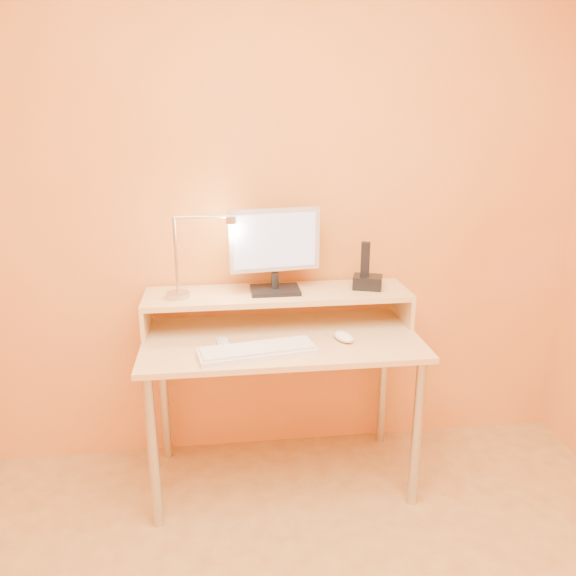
{
  "coord_description": "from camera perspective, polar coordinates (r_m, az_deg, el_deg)",
  "views": [
    {
      "loc": [
        -0.25,
        -1.05,
        1.65
      ],
      "look_at": [
        0.02,
        1.13,
        0.96
      ],
      "focal_mm": 34.63,
      "sensor_mm": 36.0,
      "label": 1
    }
  ],
  "objects": [
    {
      "name": "wall_back",
      "position": [
        2.6,
        -1.51,
        8.56
      ],
      "size": [
        3.0,
        0.04,
        2.5
      ],
      "primitive_type": "cube",
      "color": "#EC9B4F",
      "rests_on": "floor"
    },
    {
      "name": "desk_leg_fl",
      "position": [
        2.39,
        -13.66,
        -16.13
      ],
      "size": [
        0.04,
        0.04,
        0.69
      ],
      "primitive_type": "cylinder",
      "color": "#BBBBBD",
      "rests_on": "floor"
    },
    {
      "name": "desk_leg_fr",
      "position": [
        2.5,
        13.08,
        -14.41
      ],
      "size": [
        0.04,
        0.04,
        0.69
      ],
      "primitive_type": "cylinder",
      "color": "#BBBBBD",
      "rests_on": "floor"
    },
    {
      "name": "desk_leg_bl",
      "position": [
        2.82,
        -12.6,
        -10.54
      ],
      "size": [
        0.04,
        0.04,
        0.69
      ],
      "primitive_type": "cylinder",
      "color": "#BBBBBD",
      "rests_on": "floor"
    },
    {
      "name": "desk_leg_br",
      "position": [
        2.92,
        9.73,
        -9.37
      ],
      "size": [
        0.04,
        0.04,
        0.69
      ],
      "primitive_type": "cylinder",
      "color": "#BBBBBD",
      "rests_on": "floor"
    },
    {
      "name": "desk_lower",
      "position": [
        2.44,
        -0.66,
        -5.33
      ],
      "size": [
        1.2,
        0.6,
        0.02
      ],
      "primitive_type": "cube",
      "color": "#E5B378",
      "rests_on": "floor"
    },
    {
      "name": "shelf_riser_left",
      "position": [
        2.56,
        -14.35,
        -2.86
      ],
      "size": [
        0.02,
        0.3,
        0.14
      ],
      "primitive_type": "cube",
      "color": "#E5B378",
      "rests_on": "desk_lower"
    },
    {
      "name": "shelf_riser_right",
      "position": [
        2.67,
        11.66,
        -1.79
      ],
      "size": [
        0.02,
        0.3,
        0.14
      ],
      "primitive_type": "cube",
      "color": "#E5B378",
      "rests_on": "desk_lower"
    },
    {
      "name": "desk_shelf",
      "position": [
        2.52,
        -1.06,
        -0.66
      ],
      "size": [
        1.2,
        0.3,
        0.02
      ],
      "primitive_type": "cube",
      "color": "#E5B378",
      "rests_on": "desk_lower"
    },
    {
      "name": "monitor_foot",
      "position": [
        2.51,
        -1.33,
        -0.2
      ],
      "size": [
        0.22,
        0.16,
        0.02
      ],
      "primitive_type": "cube",
      "color": "black",
      "rests_on": "desk_shelf"
    },
    {
      "name": "monitor_neck",
      "position": [
        2.5,
        -1.34,
        0.76
      ],
      "size": [
        0.04,
        0.04,
        0.07
      ],
      "primitive_type": "cylinder",
      "color": "black",
      "rests_on": "monitor_foot"
    },
    {
      "name": "monitor_panel",
      "position": [
        2.46,
        -1.39,
        4.95
      ],
      "size": [
        0.41,
        0.09,
        0.28
      ],
      "primitive_type": "cube",
      "rotation": [
        0.0,
        0.0,
        0.13
      ],
      "color": "silver",
      "rests_on": "monitor_neck"
    },
    {
      "name": "monitor_back",
      "position": [
        2.49,
        -1.45,
        5.06
      ],
      "size": [
        0.37,
        0.06,
        0.24
      ],
      "primitive_type": "cube",
      "rotation": [
        0.0,
        0.0,
        0.13
      ],
      "color": "black",
      "rests_on": "monitor_panel"
    },
    {
      "name": "monitor_screen",
      "position": [
        2.45,
        -1.35,
        4.86
      ],
      "size": [
        0.37,
        0.05,
        0.24
      ],
      "primitive_type": "cube",
      "rotation": [
        0.0,
        0.0,
        0.13
      ],
      "color": "#B1BFEB",
      "rests_on": "monitor_panel"
    },
    {
      "name": "lamp_base",
      "position": [
        2.48,
        -11.2,
        -0.71
      ],
      "size": [
        0.1,
        0.1,
        0.02
      ],
      "primitive_type": "cylinder",
      "color": "#BBBBBD",
      "rests_on": "desk_shelf"
    },
    {
      "name": "lamp_post",
      "position": [
        2.43,
        -11.44,
        3.27
      ],
      "size": [
        0.01,
        0.01,
        0.33
      ],
      "primitive_type": "cylinder",
      "color": "#BBBBBD",
      "rests_on": "lamp_base"
    },
    {
      "name": "lamp_arm",
      "position": [
        2.39,
        -8.79,
        7.23
      ],
      "size": [
        0.24,
        0.01,
        0.01
      ],
      "primitive_type": "cylinder",
      "rotation": [
        0.0,
        1.57,
        0.0
      ],
      "color": "#BBBBBD",
      "rests_on": "lamp_post"
    },
    {
      "name": "lamp_head",
      "position": [
        2.39,
        -5.88,
        6.98
      ],
      "size": [
        0.04,
        0.04,
        0.03
      ],
      "primitive_type": "cylinder",
      "color": "#BBBBBD",
      "rests_on": "lamp_arm"
    },
    {
      "name": "lamp_bulb",
      "position": [
        2.4,
        -5.87,
        6.61
      ],
      "size": [
        0.03,
        0.03,
        0.0
      ],
      "primitive_type": "cylinder",
      "color": "#FFEAC6",
      "rests_on": "lamp_head"
    },
    {
      "name": "phone_dock",
      "position": [
        2.58,
        8.17,
        0.6
      ],
      "size": [
        0.16,
        0.14,
        0.06
      ],
      "primitive_type": "cube",
      "rotation": [
        0.0,
        0.0,
        -0.33
      ],
      "color": "black",
      "rests_on": "desk_shelf"
    },
    {
      "name": "phone_handset",
      "position": [
        2.55,
        7.95,
        2.96
      ],
      "size": [
        0.05,
        0.04,
        0.16
      ],
      "primitive_type": "cube",
      "rotation": [
        0.0,
        0.0,
        -0.33
      ],
      "color": "black",
      "rests_on": "phone_dock"
    },
    {
      "name": "phone_led",
      "position": [
        2.55,
        9.44,
        0.31
      ],
      "size": [
        0.01,
        0.0,
        0.04
      ],
      "primitive_type": "cube",
      "color": "#245CFF",
      "rests_on": "phone_dock"
    },
    {
      "name": "keyboard",
      "position": [
        2.26,
        -3.18,
        -6.55
      ],
      "size": [
        0.49,
        0.23,
        0.02
      ],
      "primitive_type": "cube",
      "rotation": [
        0.0,
        0.0,
        0.17
      ],
      "color": "white",
      "rests_on": "desk_lower"
    },
    {
      "name": "mouse",
      "position": [
        2.4,
        5.74,
        -4.99
      ],
      "size": [
        0.1,
        0.13,
        0.04
      ],
      "primitive_type": "ellipsoid",
      "rotation": [
        0.0,
        0.0,
        0.35
      ],
      "color": "white",
      "rests_on": "desk_lower"
    },
    {
      "name": "remote_control",
      "position": [
        2.33,
        -6.59,
        -5.96
      ],
      "size": [
        0.07,
        0.17,
        0.02
      ],
      "primitive_type": "cube",
      "rotation": [
        0.0,
        0.0,
        0.14
      ],
      "color": "white",
      "rests_on": "desk_lower"
    }
  ]
}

